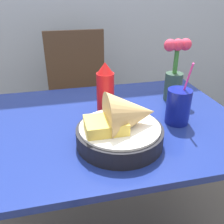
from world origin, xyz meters
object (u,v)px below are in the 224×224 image
(ketchup_bottle, at_px, (106,90))
(drink_cup, at_px, (178,107))
(food_basket, at_px, (123,126))
(flower_vase, at_px, (175,73))
(chair_far_window, at_px, (78,90))

(ketchup_bottle, height_order, drink_cup, drink_cup)
(food_basket, relative_size, flower_vase, 1.04)
(ketchup_bottle, distance_m, flower_vase, 0.33)
(flower_vase, bearing_deg, ketchup_bottle, -168.39)
(chair_far_window, bearing_deg, ketchup_bottle, -86.49)
(drink_cup, bearing_deg, chair_far_window, 108.60)
(chair_far_window, distance_m, flower_vase, 0.81)
(drink_cup, distance_m, flower_vase, 0.23)
(food_basket, bearing_deg, chair_far_window, 93.34)
(chair_far_window, bearing_deg, drink_cup, -71.40)
(chair_far_window, xyz_separation_m, food_basket, (0.06, -0.95, 0.24))
(chair_far_window, xyz_separation_m, drink_cup, (0.29, -0.86, 0.24))
(ketchup_bottle, xyz_separation_m, drink_cup, (0.25, -0.14, -0.04))
(chair_far_window, bearing_deg, food_basket, -86.66)
(food_basket, distance_m, ketchup_bottle, 0.23)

